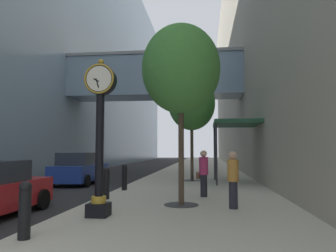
# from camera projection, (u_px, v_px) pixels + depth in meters

# --- Properties ---
(ground_plane) EXTENTS (110.00, 110.00, 0.00)m
(ground_plane) POSITION_uv_depth(u_px,v_px,m) (162.00, 171.00, 29.18)
(ground_plane) COLOR #262628
(ground_plane) RESTS_ON ground
(sidewalk_right) EXTENTS (6.83, 80.00, 0.14)m
(sidewalk_right) POSITION_uv_depth(u_px,v_px,m) (200.00, 169.00, 31.76)
(sidewalk_right) COLOR beige
(sidewalk_right) RESTS_ON ground
(building_block_left) EXTENTS (22.98, 80.00, 28.07)m
(building_block_left) POSITION_uv_depth(u_px,v_px,m) (62.00, 37.00, 34.45)
(building_block_left) COLOR #758EA8
(building_block_left) RESTS_ON ground
(building_block_right) EXTENTS (9.00, 80.00, 26.41)m
(building_block_right) POSITION_uv_depth(u_px,v_px,m) (279.00, 36.00, 31.84)
(building_block_right) COLOR #A89E89
(building_block_right) RESTS_ON ground
(street_clock) EXTENTS (0.84, 0.55, 4.22)m
(street_clock) POSITION_uv_depth(u_px,v_px,m) (100.00, 129.00, 8.61)
(street_clock) COLOR black
(street_clock) RESTS_ON sidewalk_right
(bollard_nearest) EXTENTS (0.25, 0.25, 1.13)m
(bollard_nearest) POSITION_uv_depth(u_px,v_px,m) (25.00, 209.00, 6.32)
(bollard_nearest) COLOR black
(bollard_nearest) RESTS_ON sidewalk_right
(bollard_third) EXTENTS (0.25, 0.25, 1.13)m
(bollard_third) POSITION_uv_depth(u_px,v_px,m) (106.00, 182.00, 11.50)
(bollard_third) COLOR black
(bollard_third) RESTS_ON sidewalk_right
(bollard_fourth) EXTENTS (0.25, 0.25, 1.13)m
(bollard_fourth) POSITION_uv_depth(u_px,v_px,m) (124.00, 176.00, 14.09)
(bollard_fourth) COLOR black
(bollard_fourth) RESTS_ON sidewalk_right
(street_tree_near) EXTENTS (2.56, 2.56, 5.88)m
(street_tree_near) POSITION_uv_depth(u_px,v_px,m) (181.00, 69.00, 10.53)
(street_tree_near) COLOR #333335
(street_tree_near) RESTS_ON sidewalk_right
(street_tree_mid_near) EXTENTS (2.72, 2.72, 6.03)m
(street_tree_mid_near) POSITION_uv_depth(u_px,v_px,m) (192.00, 104.00, 18.76)
(street_tree_mid_near) COLOR #333335
(street_tree_mid_near) RESTS_ON sidewalk_right
(pedestrian_walking) EXTENTS (0.52, 0.45, 1.73)m
(pedestrian_walking) POSITION_uv_depth(u_px,v_px,m) (203.00, 172.00, 12.10)
(pedestrian_walking) COLOR #23232D
(pedestrian_walking) RESTS_ON sidewalk_right
(pedestrian_by_clock) EXTENTS (0.48, 0.48, 1.71)m
(pedestrian_by_clock) POSITION_uv_depth(u_px,v_px,m) (233.00, 178.00, 9.63)
(pedestrian_by_clock) COLOR #23232D
(pedestrian_by_clock) RESTS_ON sidewalk_right
(storefront_awning) EXTENTS (2.40, 3.60, 3.30)m
(storefront_awning) POSITION_uv_depth(u_px,v_px,m) (235.00, 125.00, 17.54)
(storefront_awning) COLOR #235138
(storefront_awning) RESTS_ON sidewalk_right
(car_blue_near) EXTENTS (2.13, 4.57, 1.75)m
(car_blue_near) POSITION_uv_depth(u_px,v_px,m) (80.00, 169.00, 18.02)
(car_blue_near) COLOR navy
(car_blue_near) RESTS_ON ground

